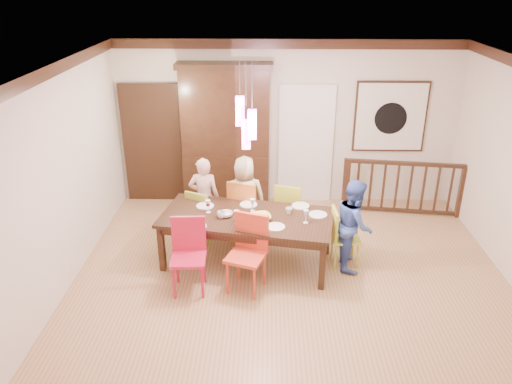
{
  "coord_description": "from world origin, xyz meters",
  "views": [
    {
      "loc": [
        -0.34,
        -6.04,
        3.92
      ],
      "look_at": [
        -0.49,
        0.41,
        1.06
      ],
      "focal_mm": 35.0,
      "sensor_mm": 36.0,
      "label": 1
    }
  ],
  "objects_px": {
    "person_far_mid": "(245,197)",
    "person_end_right": "(354,224)",
    "chair_far_left": "(203,211)",
    "person_far_left": "(204,197)",
    "chair_end_right": "(346,233)",
    "balustrade": "(403,187)",
    "china_hutch": "(226,137)",
    "dining_table": "(247,220)"
  },
  "relations": [
    {
      "from": "chair_end_right",
      "to": "china_hutch",
      "type": "xyz_separation_m",
      "value": [
        -1.86,
        2.04,
        0.78
      ]
    },
    {
      "from": "chair_far_left",
      "to": "balustrade",
      "type": "relative_size",
      "value": 0.41
    },
    {
      "from": "chair_end_right",
      "to": "balustrade",
      "type": "xyz_separation_m",
      "value": [
        1.23,
        1.69,
        0.01
      ]
    },
    {
      "from": "chair_far_left",
      "to": "person_far_left",
      "type": "bearing_deg",
      "value": -68.86
    },
    {
      "from": "china_hutch",
      "to": "person_end_right",
      "type": "xyz_separation_m",
      "value": [
        1.96,
        -2.08,
        -0.61
      ]
    },
    {
      "from": "chair_far_left",
      "to": "person_end_right",
      "type": "xyz_separation_m",
      "value": [
        2.23,
        -0.72,
        0.17
      ]
    },
    {
      "from": "balustrade",
      "to": "chair_far_left",
      "type": "bearing_deg",
      "value": -156.15
    },
    {
      "from": "person_far_mid",
      "to": "person_end_right",
      "type": "xyz_separation_m",
      "value": [
        1.58,
        -0.88,
        -0.0
      ]
    },
    {
      "from": "chair_end_right",
      "to": "person_far_mid",
      "type": "distance_m",
      "value": 1.71
    },
    {
      "from": "chair_end_right",
      "to": "person_far_left",
      "type": "bearing_deg",
      "value": 65.58
    },
    {
      "from": "person_far_mid",
      "to": "person_end_right",
      "type": "relative_size",
      "value": 1.0
    },
    {
      "from": "chair_far_left",
      "to": "china_hutch",
      "type": "height_order",
      "value": "china_hutch"
    },
    {
      "from": "person_far_left",
      "to": "balustrade",
      "type": "bearing_deg",
      "value": -165.14
    },
    {
      "from": "balustrade",
      "to": "person_far_mid",
      "type": "xyz_separation_m",
      "value": [
        -2.72,
        -0.85,
        0.16
      ]
    },
    {
      "from": "chair_far_left",
      "to": "balustrade",
      "type": "xyz_separation_m",
      "value": [
        3.36,
        1.01,
        0.01
      ]
    },
    {
      "from": "person_far_left",
      "to": "person_end_right",
      "type": "distance_m",
      "value": 2.38
    },
    {
      "from": "person_far_left",
      "to": "person_far_mid",
      "type": "bearing_deg",
      "value": -178.3
    },
    {
      "from": "person_far_mid",
      "to": "person_end_right",
      "type": "height_order",
      "value": "person_far_mid"
    },
    {
      "from": "chair_end_right",
      "to": "person_far_left",
      "type": "height_order",
      "value": "person_far_left"
    },
    {
      "from": "chair_far_left",
      "to": "person_end_right",
      "type": "bearing_deg",
      "value": -173.56
    },
    {
      "from": "person_far_mid",
      "to": "person_end_right",
      "type": "distance_m",
      "value": 1.81
    },
    {
      "from": "dining_table",
      "to": "person_far_left",
      "type": "height_order",
      "value": "person_far_left"
    },
    {
      "from": "chair_end_right",
      "to": "person_far_mid",
      "type": "height_order",
      "value": "person_far_mid"
    },
    {
      "from": "china_hutch",
      "to": "person_far_mid",
      "type": "bearing_deg",
      "value": -72.46
    },
    {
      "from": "balustrade",
      "to": "person_far_left",
      "type": "relative_size",
      "value": 1.6
    },
    {
      "from": "chair_end_right",
      "to": "balustrade",
      "type": "height_order",
      "value": "balustrade"
    },
    {
      "from": "chair_far_left",
      "to": "person_far_mid",
      "type": "distance_m",
      "value": 0.69
    },
    {
      "from": "chair_far_left",
      "to": "person_far_left",
      "type": "relative_size",
      "value": 0.66
    },
    {
      "from": "chair_end_right",
      "to": "person_far_mid",
      "type": "bearing_deg",
      "value": 57.3
    },
    {
      "from": "chair_far_left",
      "to": "person_far_mid",
      "type": "relative_size",
      "value": 0.65
    },
    {
      "from": "person_far_mid",
      "to": "dining_table",
      "type": "bearing_deg",
      "value": 88.23
    },
    {
      "from": "dining_table",
      "to": "person_far_left",
      "type": "bearing_deg",
      "value": 141.17
    },
    {
      "from": "chair_far_left",
      "to": "chair_end_right",
      "type": "distance_m",
      "value": 2.24
    },
    {
      "from": "person_far_left",
      "to": "person_end_right",
      "type": "height_order",
      "value": "person_end_right"
    },
    {
      "from": "chair_far_left",
      "to": "balustrade",
      "type": "distance_m",
      "value": 3.51
    },
    {
      "from": "dining_table",
      "to": "balustrade",
      "type": "bearing_deg",
      "value": 42.73
    },
    {
      "from": "dining_table",
      "to": "chair_end_right",
      "type": "bearing_deg",
      "value": 9.91
    },
    {
      "from": "dining_table",
      "to": "chair_far_left",
      "type": "relative_size",
      "value": 2.98
    },
    {
      "from": "chair_far_left",
      "to": "china_hutch",
      "type": "xyz_separation_m",
      "value": [
        0.27,
        1.35,
        0.78
      ]
    },
    {
      "from": "china_hutch",
      "to": "balustrade",
      "type": "relative_size",
      "value": 1.21
    },
    {
      "from": "china_hutch",
      "to": "person_end_right",
      "type": "relative_size",
      "value": 1.93
    },
    {
      "from": "person_far_left",
      "to": "person_end_right",
      "type": "bearing_deg",
      "value": 159.07
    }
  ]
}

